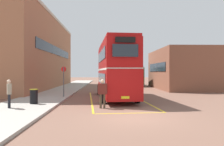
# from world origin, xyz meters

# --- Properties ---
(ground_plane) EXTENTS (135.60, 135.60, 0.00)m
(ground_plane) POSITION_xyz_m (0.00, 14.40, 0.00)
(ground_plane) COLOR brown
(sidewalk_left) EXTENTS (4.00, 57.60, 0.14)m
(sidewalk_left) POSITION_xyz_m (-6.50, 16.80, 0.07)
(sidewalk_left) COLOR #A39E93
(sidewalk_left) RESTS_ON ground
(brick_building_left) EXTENTS (6.36, 25.85, 9.65)m
(brick_building_left) POSITION_xyz_m (-11.22, 20.85, 4.83)
(brick_building_left) COLOR #9E6647
(brick_building_left) RESTS_ON ground
(depot_building_right) EXTENTS (6.62, 12.25, 5.17)m
(depot_building_right) POSITION_xyz_m (8.78, 19.47, 2.58)
(depot_building_right) COLOR brown
(depot_building_right) RESTS_ON ground
(double_decker_bus) EXTENTS (3.32, 10.79, 4.75)m
(double_decker_bus) POSITION_xyz_m (-0.52, 8.50, 2.51)
(double_decker_bus) COLOR black
(double_decker_bus) RESTS_ON ground
(single_deck_bus) EXTENTS (3.31, 8.42, 3.02)m
(single_deck_bus) POSITION_xyz_m (2.76, 26.55, 1.64)
(single_deck_bus) COLOR black
(single_deck_bus) RESTS_ON ground
(pedestrian_boarding) EXTENTS (0.59, 0.30, 1.78)m
(pedestrian_boarding) POSITION_xyz_m (-1.54, 2.94, 1.04)
(pedestrian_boarding) COLOR #473828
(pedestrian_boarding) RESTS_ON ground
(pedestrian_waiting_near) EXTENTS (0.41, 0.52, 1.66)m
(pedestrian_waiting_near) POSITION_xyz_m (-6.98, 2.29, 1.10)
(pedestrian_waiting_near) COLOR black
(pedestrian_waiting_near) RESTS_ON sidewalk_left
(litter_bin) EXTENTS (0.54, 0.54, 0.97)m
(litter_bin) POSITION_xyz_m (-6.10, 4.08, 0.63)
(litter_bin) COLOR black
(litter_bin) RESTS_ON sidewalk_left
(bus_stop_sign) EXTENTS (0.44, 0.11, 2.55)m
(bus_stop_sign) POSITION_xyz_m (-4.91, 8.43, 1.68)
(bus_stop_sign) COLOR #4C4C51
(bus_stop_sign) RESTS_ON sidewalk_left
(bay_marking_yellow) EXTENTS (5.07, 12.94, 0.01)m
(bay_marking_yellow) POSITION_xyz_m (-0.45, 6.56, 0.00)
(bay_marking_yellow) COLOR gold
(bay_marking_yellow) RESTS_ON ground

